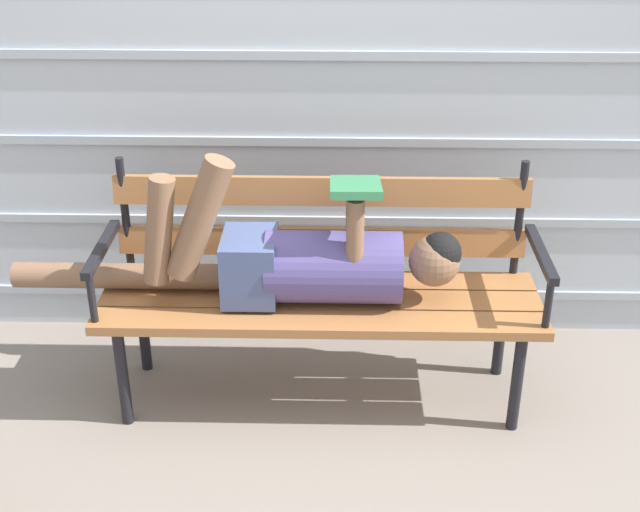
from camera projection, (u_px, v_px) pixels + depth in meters
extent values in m
plane|color=gray|center=(319.00, 414.00, 3.32)|extent=(12.00, 12.00, 0.00)
cube|color=#B2BCC6|center=(323.00, 53.00, 3.36)|extent=(5.09, 0.06, 2.48)
cube|color=#A3ADB7|center=(323.00, 292.00, 3.82)|extent=(5.09, 0.02, 0.04)
cube|color=#A3ADB7|center=(323.00, 220.00, 3.66)|extent=(5.09, 0.02, 0.04)
cube|color=#A3ADB7|center=(323.00, 142.00, 3.49)|extent=(5.09, 0.02, 0.04)
cube|color=#A3ADB7|center=(323.00, 55.00, 3.33)|extent=(5.09, 0.02, 0.04)
cube|color=#9E6638|center=(319.00, 324.00, 3.09)|extent=(1.66, 0.14, 0.04)
cube|color=#9E6638|center=(320.00, 303.00, 3.23)|extent=(1.66, 0.14, 0.04)
cube|color=#9E6638|center=(321.00, 283.00, 3.37)|extent=(1.66, 0.14, 0.04)
cube|color=#9E6638|center=(321.00, 241.00, 3.37)|extent=(1.60, 0.05, 0.11)
cube|color=#9E6638|center=(321.00, 191.00, 3.27)|extent=(1.60, 0.05, 0.11)
cylinder|color=black|center=(125.00, 215.00, 3.33)|extent=(0.03, 0.03, 0.47)
cylinder|color=black|center=(519.00, 218.00, 3.30)|extent=(0.03, 0.03, 0.47)
cylinder|color=black|center=(123.00, 377.00, 3.19)|extent=(0.04, 0.04, 0.41)
cylinder|color=black|center=(517.00, 382.00, 3.16)|extent=(0.04, 0.04, 0.41)
cylinder|color=black|center=(143.00, 326.00, 3.51)|extent=(0.04, 0.04, 0.41)
cylinder|color=black|center=(501.00, 330.00, 3.48)|extent=(0.04, 0.04, 0.41)
cube|color=black|center=(101.00, 249.00, 3.15)|extent=(0.04, 0.44, 0.03)
cylinder|color=black|center=(92.00, 297.00, 3.03)|extent=(0.03, 0.03, 0.20)
cube|color=black|center=(541.00, 253.00, 3.12)|extent=(0.04, 0.44, 0.03)
cylinder|color=black|center=(549.00, 302.00, 3.00)|extent=(0.03, 0.03, 0.20)
cylinder|color=#514784|center=(334.00, 267.00, 3.16)|extent=(0.50, 0.27, 0.27)
cube|color=#475684|center=(250.00, 266.00, 3.17)|extent=(0.20, 0.26, 0.24)
sphere|color=brown|center=(434.00, 261.00, 3.14)|extent=(0.19, 0.19, 0.19)
sphere|color=black|center=(440.00, 253.00, 3.12)|extent=(0.16, 0.16, 0.16)
cylinder|color=brown|center=(199.00, 219.00, 3.02)|extent=(0.27, 0.11, 0.48)
cylinder|color=brown|center=(159.00, 231.00, 3.04)|extent=(0.15, 0.09, 0.41)
cylinder|color=brown|center=(123.00, 276.00, 3.27)|extent=(0.83, 0.10, 0.10)
cylinder|color=brown|center=(355.00, 240.00, 3.02)|extent=(0.06, 0.06, 0.30)
cylinder|color=brown|center=(354.00, 221.00, 3.16)|extent=(0.06, 0.06, 0.30)
cube|color=#337A4C|center=(356.00, 187.00, 3.01)|extent=(0.18, 0.25, 0.07)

